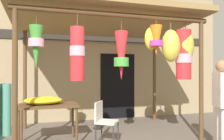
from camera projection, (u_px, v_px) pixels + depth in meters
The scene contains 6 objects.
shop_facade at pixel (88, 54), 6.96m from camera, with size 9.01×0.29×3.99m.
market_stall_canopy at pixel (114, 30), 5.09m from camera, with size 4.15×2.62×2.81m.
display_table at pixel (48, 109), 4.59m from camera, with size 1.16×0.70×0.79m.
flower_heap_on_table at pixel (44, 100), 4.61m from camera, with size 0.75×0.52×0.15m.
folding_chair at pixel (104, 119), 4.61m from camera, with size 0.55×0.55×0.84m.
customer_foreground at pixel (222, 98), 4.07m from camera, with size 0.35×0.56×1.66m.
Camera 1 is at (-1.30, -4.24, 1.46)m, focal length 36.58 mm.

